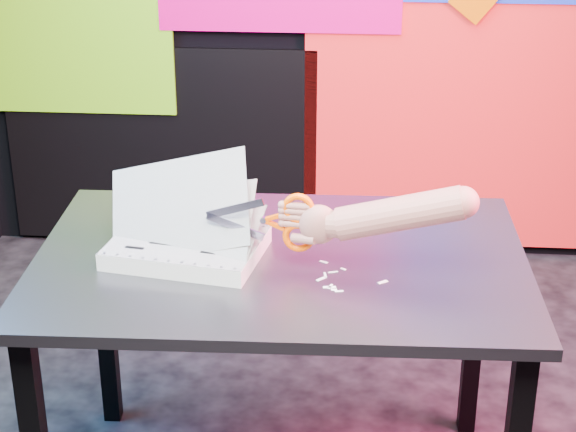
{
  "coord_description": "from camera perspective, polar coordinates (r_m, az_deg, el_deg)",
  "views": [
    {
      "loc": [
        0.07,
        -2.27,
        1.81
      ],
      "look_at": [
        -0.09,
        -0.15,
        0.87
      ],
      "focal_mm": 60.0,
      "sensor_mm": 36.0,
      "label": 1
    }
  ],
  "objects": [
    {
      "name": "room",
      "position": [
        2.32,
        2.6,
        12.37
      ],
      "size": [
        3.01,
        3.01,
        2.71
      ],
      "color": "black",
      "rests_on": "ground"
    },
    {
      "name": "backdrop",
      "position": [
        3.83,
        4.22,
        10.88
      ],
      "size": [
        2.88,
        0.05,
        2.08
      ],
      "color": "red",
      "rests_on": "ground"
    },
    {
      "name": "work_table",
      "position": [
        2.44,
        -0.43,
        -4.27
      ],
      "size": [
        1.24,
        0.85,
        0.75
      ],
      "rotation": [
        0.0,
        0.0,
        0.03
      ],
      "color": "black",
      "rests_on": "ground"
    },
    {
      "name": "printout_stack",
      "position": [
        2.4,
        -6.04,
        -1.75
      ],
      "size": [
        0.41,
        0.33,
        0.28
      ],
      "rotation": [
        0.0,
        0.0,
        -0.17
      ],
      "color": "beige",
      "rests_on": "work_table"
    },
    {
      "name": "scissors",
      "position": [
        2.28,
        0.16,
        -0.37
      ],
      "size": [
        0.27,
        0.04,
        0.15
      ],
      "rotation": [
        0.0,
        0.0,
        -0.12
      ],
      "color": "#9EA1BB",
      "rests_on": "printout_stack"
    },
    {
      "name": "hand_forearm",
      "position": [
        2.24,
        5.82,
        0.05
      ],
      "size": [
        0.45,
        0.12,
        0.17
      ],
      "rotation": [
        0.0,
        0.0,
        -0.12
      ],
      "color": "#975B4C",
      "rests_on": "work_table"
    },
    {
      "name": "paper_clippings",
      "position": [
        2.29,
        2.92,
        -3.79
      ],
      "size": [
        0.17,
        0.16,
        0.0
      ],
      "color": "white",
      "rests_on": "work_table"
    }
  ]
}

